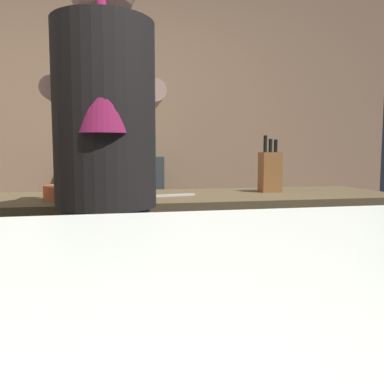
# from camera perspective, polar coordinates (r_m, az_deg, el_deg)

# --- Properties ---
(wall_back) EXTENTS (5.20, 0.10, 2.70)m
(wall_back) POSITION_cam_1_polar(r_m,az_deg,el_deg) (3.45, -12.60, 9.31)
(wall_back) COLOR #9B7759
(wall_back) RESTS_ON ground
(prep_counter) EXTENTS (2.10, 0.60, 0.92)m
(prep_counter) POSITION_cam_1_polar(r_m,az_deg,el_deg) (1.99, -2.04, -13.73)
(prep_counter) COLOR #4E4129
(prep_counter) RESTS_ON ground
(back_shelf) EXTENTS (0.78, 0.36, 1.09)m
(back_shelf) POSITION_cam_1_polar(r_m,az_deg,el_deg) (3.22, -11.25, -4.80)
(back_shelf) COLOR #343B3C
(back_shelf) RESTS_ON ground
(bartender) EXTENTS (0.43, 0.52, 1.77)m
(bartender) POSITION_cam_1_polar(r_m,az_deg,el_deg) (1.40, -12.08, 1.57)
(bartender) COLOR #252A3B
(bartender) RESTS_ON ground
(knife_block) EXTENTS (0.10, 0.08, 0.28)m
(knife_block) POSITION_cam_1_polar(r_m,az_deg,el_deg) (2.07, 10.99, 2.93)
(knife_block) COLOR brown
(knife_block) RESTS_ON prep_counter
(mixing_bowl) EXTENTS (0.21, 0.21, 0.06)m
(mixing_bowl) POSITION_cam_1_polar(r_m,az_deg,el_deg) (1.80, -16.97, -0.03)
(mixing_bowl) COLOR #CF5A30
(mixing_bowl) RESTS_ON prep_counter
(chefs_knife) EXTENTS (0.24, 0.08, 0.01)m
(chefs_knife) POSITION_cam_1_polar(r_m,az_deg,el_deg) (1.83, -3.22, -0.49)
(chefs_knife) COLOR silver
(chefs_knife) RESTS_ON prep_counter
(bottle_vinegar) EXTENTS (0.06, 0.06, 0.25)m
(bottle_vinegar) POSITION_cam_1_polar(r_m,az_deg,el_deg) (3.20, -5.57, 6.77)
(bottle_vinegar) COLOR #4C7D35
(bottle_vinegar) RESTS_ON back_shelf
(bottle_hot_sauce) EXTENTS (0.06, 0.06, 0.21)m
(bottle_hot_sauce) POSITION_cam_1_polar(r_m,az_deg,el_deg) (3.09, -9.21, 6.49)
(bottle_hot_sauce) COLOR #4C863A
(bottle_hot_sauce) RESTS_ON back_shelf
(bottle_olive_oil) EXTENTS (0.06, 0.06, 0.23)m
(bottle_olive_oil) POSITION_cam_1_polar(r_m,az_deg,el_deg) (3.26, -14.38, 6.44)
(bottle_olive_oil) COLOR black
(bottle_olive_oil) RESTS_ON back_shelf
(bottle_soy) EXTENTS (0.06, 0.06, 0.21)m
(bottle_soy) POSITION_cam_1_polar(r_m,az_deg,el_deg) (3.22, -11.09, 6.43)
(bottle_soy) COLOR #CBC481
(bottle_soy) RESTS_ON back_shelf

